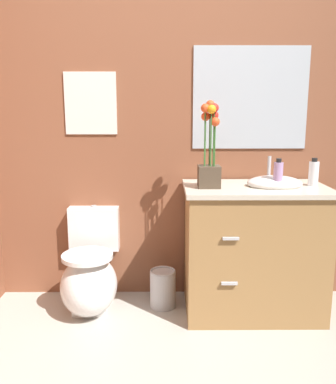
{
  "coord_description": "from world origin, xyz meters",
  "views": [
    {
      "loc": [
        -0.13,
        -1.53,
        1.38
      ],
      "look_at": [
        -0.12,
        1.06,
        0.85
      ],
      "focal_mm": 38.42,
      "sensor_mm": 36.0,
      "label": 1
    }
  ],
  "objects": [
    {
      "name": "vanity_cabinet",
      "position": [
        0.46,
        1.11,
        0.45
      ],
      "size": [
        0.94,
        0.56,
        1.06
      ],
      "color": "#9E7242",
      "rests_on": "ground_plane"
    },
    {
      "name": "trash_bin",
      "position": [
        -0.15,
        1.17,
        0.14
      ],
      "size": [
        0.18,
        0.18,
        0.27
      ],
      "color": "#B7B7BC",
      "rests_on": "ground_plane"
    },
    {
      "name": "lotion_bottle",
      "position": [
        0.84,
        1.12,
        0.96
      ],
      "size": [
        0.06,
        0.06,
        0.18
      ],
      "color": "white",
      "rests_on": "vanity_cabinet"
    },
    {
      "name": "toilet",
      "position": [
        -0.65,
        1.13,
        0.24
      ],
      "size": [
        0.38,
        0.59,
        0.69
      ],
      "color": "white",
      "rests_on": "ground_plane"
    },
    {
      "name": "soap_bottle",
      "position": [
        0.58,
        1.03,
        0.97
      ],
      "size": [
        0.06,
        0.06,
        0.19
      ],
      "color": "#B28CBF",
      "rests_on": "vanity_cabinet"
    },
    {
      "name": "wall_back",
      "position": [
        0.2,
        1.43,
        1.25
      ],
      "size": [
        4.23,
        0.05,
        2.5
      ],
      "primitive_type": "cube",
      "color": "brown",
      "rests_on": "ground_plane"
    },
    {
      "name": "flower_vase",
      "position": [
        0.15,
        1.07,
        1.08
      ],
      "size": [
        0.14,
        0.14,
        0.55
      ],
      "color": "#4C3D2D",
      "rests_on": "vanity_cabinet"
    },
    {
      "name": "wall_poster",
      "position": [
        -0.65,
        1.4,
        1.41
      ],
      "size": [
        0.36,
        0.01,
        0.43
      ],
      "primitive_type": "cube",
      "color": "silver"
    },
    {
      "name": "wall_mirror",
      "position": [
        0.46,
        1.4,
        1.45
      ],
      "size": [
        0.8,
        0.01,
        0.7
      ],
      "primitive_type": "cube",
      "color": "#B2BCC6"
    }
  ]
}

